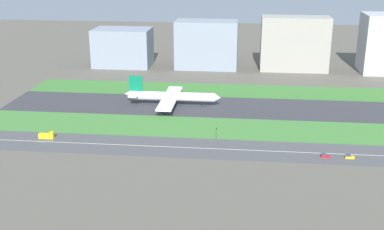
{
  "coord_description": "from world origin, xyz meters",
  "views": [
    {
      "loc": [
        18.77,
        -310.18,
        98.56
      ],
      "look_at": [
        -11.21,
        -36.5,
        6.0
      ],
      "focal_mm": 45.76,
      "sensor_mm": 36.0,
      "label": 1
    }
  ],
  "objects_px": {
    "hangar_building": "(207,45)",
    "office_tower": "(294,44)",
    "airliner": "(170,96)",
    "truck_0": "(47,136)",
    "terminal_building": "(123,47)",
    "traffic_light": "(216,133)",
    "car_1": "(325,156)",
    "car_0": "(349,157)",
    "fuel_tank_west": "(213,50)"
  },
  "relations": [
    {
      "from": "airliner",
      "to": "terminal_building",
      "type": "height_order",
      "value": "terminal_building"
    },
    {
      "from": "airliner",
      "to": "hangar_building",
      "type": "relative_size",
      "value": 1.21
    },
    {
      "from": "car_1",
      "to": "terminal_building",
      "type": "relative_size",
      "value": 0.09
    },
    {
      "from": "car_1",
      "to": "traffic_light",
      "type": "bearing_deg",
      "value": -17.86
    },
    {
      "from": "office_tower",
      "to": "truck_0",
      "type": "bearing_deg",
      "value": -129.39
    },
    {
      "from": "car_0",
      "to": "office_tower",
      "type": "distance_m",
      "value": 193.62
    },
    {
      "from": "car_1",
      "to": "terminal_building",
      "type": "distance_m",
      "value": 244.55
    },
    {
      "from": "car_1",
      "to": "hangar_building",
      "type": "distance_m",
      "value": 207.27
    },
    {
      "from": "car_0",
      "to": "terminal_building",
      "type": "relative_size",
      "value": 0.09
    },
    {
      "from": "traffic_light",
      "to": "fuel_tank_west",
      "type": "distance_m",
      "value": 219.65
    },
    {
      "from": "car_1",
      "to": "fuel_tank_west",
      "type": "bearing_deg",
      "value": -73.04
    },
    {
      "from": "truck_0",
      "to": "terminal_building",
      "type": "xyz_separation_m",
      "value": [
        -1.45,
        182.0,
        15.01
      ]
    },
    {
      "from": "hangar_building",
      "to": "office_tower",
      "type": "bearing_deg",
      "value": 0.0
    },
    {
      "from": "car_0",
      "to": "fuel_tank_west",
      "type": "distance_m",
      "value": 251.61
    },
    {
      "from": "truck_0",
      "to": "terminal_building",
      "type": "relative_size",
      "value": 0.17
    },
    {
      "from": "truck_0",
      "to": "terminal_building",
      "type": "distance_m",
      "value": 182.62
    },
    {
      "from": "hangar_building",
      "to": "office_tower",
      "type": "height_order",
      "value": "office_tower"
    },
    {
      "from": "terminal_building",
      "to": "office_tower",
      "type": "height_order",
      "value": "office_tower"
    },
    {
      "from": "car_1",
      "to": "truck_0",
      "type": "xyz_separation_m",
      "value": [
        -149.2,
        10.0,
        0.75
      ]
    },
    {
      "from": "airliner",
      "to": "hangar_building",
      "type": "xyz_separation_m",
      "value": [
        14.81,
        114.0,
        14.52
      ]
    },
    {
      "from": "airliner",
      "to": "traffic_light",
      "type": "height_order",
      "value": "airliner"
    },
    {
      "from": "terminal_building",
      "to": "car_0",
      "type": "bearing_deg",
      "value": -49.74
    },
    {
      "from": "airliner",
      "to": "office_tower",
      "type": "xyz_separation_m",
      "value": [
        90.61,
        114.0,
        16.78
      ]
    },
    {
      "from": "terminal_building",
      "to": "traffic_light",
      "type": "bearing_deg",
      "value": -61.42
    },
    {
      "from": "office_tower",
      "to": "hangar_building",
      "type": "bearing_deg",
      "value": 180.0
    },
    {
      "from": "car_1",
      "to": "office_tower",
      "type": "relative_size",
      "value": 0.08
    },
    {
      "from": "car_1",
      "to": "terminal_building",
      "type": "bearing_deg",
      "value": -51.88
    },
    {
      "from": "airliner",
      "to": "hangar_building",
      "type": "distance_m",
      "value": 115.87
    },
    {
      "from": "airliner",
      "to": "car_1",
      "type": "distance_m",
      "value": 119.48
    },
    {
      "from": "airliner",
      "to": "office_tower",
      "type": "height_order",
      "value": "office_tower"
    },
    {
      "from": "car_1",
      "to": "office_tower",
      "type": "height_order",
      "value": "office_tower"
    },
    {
      "from": "car_1",
      "to": "hangar_building",
      "type": "xyz_separation_m",
      "value": [
        -75.54,
        192.0,
        19.83
      ]
    },
    {
      "from": "truck_0",
      "to": "fuel_tank_west",
      "type": "distance_m",
      "value": 239.75
    },
    {
      "from": "traffic_light",
      "to": "office_tower",
      "type": "distance_m",
      "value": 183.79
    },
    {
      "from": "car_0",
      "to": "terminal_building",
      "type": "height_order",
      "value": "terminal_building"
    },
    {
      "from": "airliner",
      "to": "car_0",
      "type": "xyz_separation_m",
      "value": [
        102.27,
        -78.0,
        -5.31
      ]
    },
    {
      "from": "car_0",
      "to": "hangar_building",
      "type": "xyz_separation_m",
      "value": [
        -87.46,
        192.0,
        19.83
      ]
    },
    {
      "from": "hangar_building",
      "to": "fuel_tank_west",
      "type": "relative_size",
      "value": 2.09
    },
    {
      "from": "car_1",
      "to": "truck_0",
      "type": "relative_size",
      "value": 0.52
    },
    {
      "from": "truck_0",
      "to": "traffic_light",
      "type": "distance_m",
      "value": 93.72
    },
    {
      "from": "traffic_light",
      "to": "office_tower",
      "type": "relative_size",
      "value": 0.13
    },
    {
      "from": "terminal_building",
      "to": "office_tower",
      "type": "distance_m",
      "value": 151.04
    },
    {
      "from": "truck_0",
      "to": "office_tower",
      "type": "relative_size",
      "value": 0.15
    },
    {
      "from": "traffic_light",
      "to": "hangar_building",
      "type": "xyz_separation_m",
      "value": [
        -19.68,
        174.01,
        16.46
      ]
    },
    {
      "from": "airliner",
      "to": "car_0",
      "type": "bearing_deg",
      "value": -37.33
    },
    {
      "from": "traffic_light",
      "to": "car_1",
      "type": "bearing_deg",
      "value": -17.86
    },
    {
      "from": "airliner",
      "to": "fuel_tank_west",
      "type": "xyz_separation_m",
      "value": [
        18.06,
        159.0,
        1.55
      ]
    },
    {
      "from": "truck_0",
      "to": "car_0",
      "type": "bearing_deg",
      "value": -3.55
    },
    {
      "from": "traffic_light",
      "to": "terminal_building",
      "type": "xyz_separation_m",
      "value": [
        -94.79,
        174.01,
        12.39
      ]
    },
    {
      "from": "airliner",
      "to": "traffic_light",
      "type": "bearing_deg",
      "value": -60.11
    }
  ]
}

